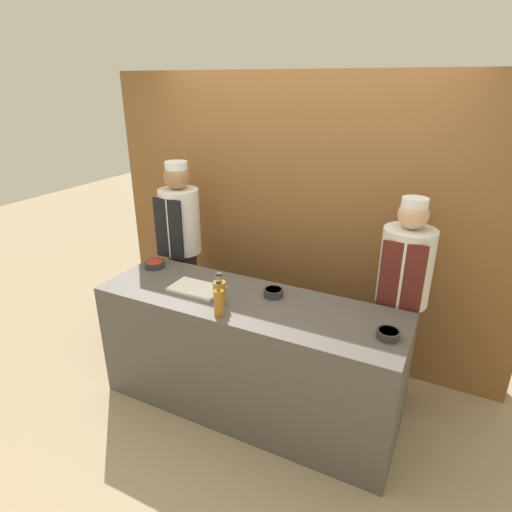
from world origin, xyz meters
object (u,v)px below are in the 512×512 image
cutting_board (197,289)px  chef_left (182,249)px  sauce_bowl_red (155,264)px  sauce_bowl_brown (273,292)px  chef_right (401,300)px  sauce_bowl_purple (388,334)px  bottle_amber (219,302)px  bottle_vinegar (220,292)px

cutting_board → chef_left: (-0.54, 0.57, 0.01)m
sauce_bowl_red → cutting_board: sauce_bowl_red is taller
sauce_bowl_brown → sauce_bowl_red: 1.07m
cutting_board → chef_right: size_ratio=0.23×
sauce_bowl_purple → sauce_bowl_red: 1.90m
sauce_bowl_brown → chef_right: (0.81, 0.41, -0.07)m
cutting_board → bottle_amber: (0.34, -0.24, 0.09)m
sauce_bowl_brown → bottle_amber: bearing=-116.6°
sauce_bowl_brown → bottle_vinegar: 0.39m
sauce_bowl_purple → cutting_board: (-1.36, 0.01, -0.02)m
sauce_bowl_purple → bottle_vinegar: bottle_vinegar is taller
sauce_bowl_brown → cutting_board: sauce_bowl_brown is taller
sauce_bowl_red → cutting_board: size_ratio=0.42×
bottle_amber → chef_right: 1.30m
chef_left → chef_right: size_ratio=1.05×
sauce_bowl_brown → cutting_board: (-0.54, -0.16, -0.02)m
sauce_bowl_red → sauce_bowl_brown: bearing=-1.3°
sauce_bowl_purple → chef_left: size_ratio=0.08×
sauce_bowl_brown → bottle_amber: (-0.20, -0.40, 0.07)m
sauce_bowl_brown → sauce_bowl_red: size_ratio=0.88×
cutting_board → chef_right: 1.46m
chef_left → chef_right: bearing=-0.0°
sauce_bowl_red → bottle_vinegar: (0.79, -0.29, 0.06)m
sauce_bowl_purple → chef_left: chef_left is taller
bottle_vinegar → chef_left: size_ratio=0.13×
sauce_bowl_red → chef_right: 1.92m
sauce_bowl_purple → cutting_board: bearing=179.4°
sauce_bowl_purple → sauce_bowl_brown: sauce_bowl_brown is taller
chef_left → chef_right: chef_left is taller
bottle_vinegar → sauce_bowl_red: bearing=159.8°
chef_left → sauce_bowl_purple: bearing=-17.2°
sauce_bowl_red → chef_left: bearing=91.7°
cutting_board → chef_right: (1.34, 0.57, -0.05)m
sauce_bowl_red → bottle_amber: bearing=-26.1°
bottle_vinegar → chef_left: 1.05m
sauce_bowl_purple → bottle_vinegar: (-1.10, -0.09, 0.06)m
sauce_bowl_purple → chef_right: chef_right is taller
sauce_bowl_purple → chef_right: (-0.02, 0.59, -0.06)m
bottle_vinegar → sauce_bowl_brown: bearing=43.8°
sauce_bowl_purple → chef_right: 0.59m
sauce_bowl_red → bottle_amber: size_ratio=0.64×
cutting_board → bottle_amber: 0.42m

